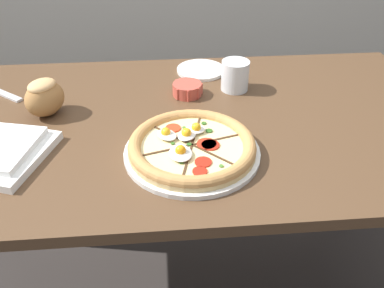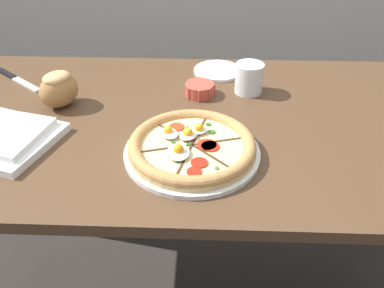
{
  "view_description": "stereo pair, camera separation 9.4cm",
  "coord_description": "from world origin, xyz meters",
  "px_view_note": "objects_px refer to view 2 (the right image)",
  "views": [
    {
      "loc": [
        -0.04,
        -0.93,
        1.35
      ],
      "look_at": [
        0.03,
        -0.16,
        0.8
      ],
      "focal_mm": 38.0,
      "sensor_mm": 36.0,
      "label": 1
    },
    {
      "loc": [
        0.06,
        -0.93,
        1.35
      ],
      "look_at": [
        0.03,
        -0.16,
        0.8
      ],
      "focal_mm": 38.0,
      "sensor_mm": 36.0,
      "label": 2
    }
  ],
  "objects_px": {
    "napkin_folded": "(1,136)",
    "side_saucer": "(218,71)",
    "dining_table": "(184,149)",
    "bread_piece_near": "(59,89)",
    "knife_main": "(17,79)",
    "pizza": "(192,147)",
    "ramekin_bowl": "(199,89)",
    "water_glass": "(249,80)"
  },
  "relations": [
    {
      "from": "water_glass",
      "to": "side_saucer",
      "type": "relative_size",
      "value": 0.57
    },
    {
      "from": "napkin_folded",
      "to": "side_saucer",
      "type": "distance_m",
      "value": 0.68
    },
    {
      "from": "ramekin_bowl",
      "to": "side_saucer",
      "type": "bearing_deg",
      "value": 70.2
    },
    {
      "from": "pizza",
      "to": "knife_main",
      "type": "relative_size",
      "value": 1.69
    },
    {
      "from": "side_saucer",
      "to": "napkin_folded",
      "type": "bearing_deg",
      "value": -142.06
    },
    {
      "from": "ramekin_bowl",
      "to": "knife_main",
      "type": "bearing_deg",
      "value": 172.96
    },
    {
      "from": "dining_table",
      "to": "napkin_folded",
      "type": "distance_m",
      "value": 0.48
    },
    {
      "from": "side_saucer",
      "to": "knife_main",
      "type": "bearing_deg",
      "value": -172.29
    },
    {
      "from": "pizza",
      "to": "water_glass",
      "type": "distance_m",
      "value": 0.36
    },
    {
      "from": "ramekin_bowl",
      "to": "water_glass",
      "type": "relative_size",
      "value": 1.03
    },
    {
      "from": "dining_table",
      "to": "side_saucer",
      "type": "distance_m",
      "value": 0.33
    },
    {
      "from": "water_glass",
      "to": "side_saucer",
      "type": "bearing_deg",
      "value": 123.89
    },
    {
      "from": "ramekin_bowl",
      "to": "bread_piece_near",
      "type": "relative_size",
      "value": 0.65
    },
    {
      "from": "dining_table",
      "to": "side_saucer",
      "type": "height_order",
      "value": "side_saucer"
    },
    {
      "from": "ramekin_bowl",
      "to": "bread_piece_near",
      "type": "bearing_deg",
      "value": -168.62
    },
    {
      "from": "napkin_folded",
      "to": "bread_piece_near",
      "type": "height_order",
      "value": "bread_piece_near"
    },
    {
      "from": "knife_main",
      "to": "pizza",
      "type": "bearing_deg",
      "value": 5.27
    },
    {
      "from": "dining_table",
      "to": "bread_piece_near",
      "type": "xyz_separation_m",
      "value": [
        -0.35,
        0.06,
        0.16
      ]
    },
    {
      "from": "pizza",
      "to": "ramekin_bowl",
      "type": "distance_m",
      "value": 0.3
    },
    {
      "from": "dining_table",
      "to": "ramekin_bowl",
      "type": "bearing_deg",
      "value": 73.67
    },
    {
      "from": "ramekin_bowl",
      "to": "napkin_folded",
      "type": "distance_m",
      "value": 0.55
    },
    {
      "from": "pizza",
      "to": "napkin_folded",
      "type": "height_order",
      "value": "pizza"
    },
    {
      "from": "bread_piece_near",
      "to": "knife_main",
      "type": "height_order",
      "value": "bread_piece_near"
    },
    {
      "from": "ramekin_bowl",
      "to": "side_saucer",
      "type": "distance_m",
      "value": 0.17
    },
    {
      "from": "pizza",
      "to": "bread_piece_near",
      "type": "relative_size",
      "value": 2.29
    },
    {
      "from": "pizza",
      "to": "water_glass",
      "type": "xyz_separation_m",
      "value": [
        0.16,
        0.32,
        0.02
      ]
    },
    {
      "from": "napkin_folded",
      "to": "bread_piece_near",
      "type": "relative_size",
      "value": 2.22
    },
    {
      "from": "dining_table",
      "to": "bread_piece_near",
      "type": "height_order",
      "value": "bread_piece_near"
    },
    {
      "from": "ramekin_bowl",
      "to": "dining_table",
      "type": "bearing_deg",
      "value": -106.33
    },
    {
      "from": "bread_piece_near",
      "to": "side_saucer",
      "type": "distance_m",
      "value": 0.51
    },
    {
      "from": "ramekin_bowl",
      "to": "napkin_folded",
      "type": "bearing_deg",
      "value": -151.38
    },
    {
      "from": "pizza",
      "to": "side_saucer",
      "type": "distance_m",
      "value": 0.46
    },
    {
      "from": "dining_table",
      "to": "side_saucer",
      "type": "bearing_deg",
      "value": 71.79
    },
    {
      "from": "knife_main",
      "to": "ramekin_bowl",
      "type": "bearing_deg",
      "value": 31.26
    },
    {
      "from": "dining_table",
      "to": "side_saucer",
      "type": "xyz_separation_m",
      "value": [
        0.1,
        0.29,
        0.11
      ]
    },
    {
      "from": "knife_main",
      "to": "water_glass",
      "type": "xyz_separation_m",
      "value": [
        0.72,
        -0.05,
        0.04
      ]
    },
    {
      "from": "knife_main",
      "to": "napkin_folded",
      "type": "bearing_deg",
      "value": -36.07
    },
    {
      "from": "pizza",
      "to": "napkin_folded",
      "type": "bearing_deg",
      "value": 176.01
    },
    {
      "from": "water_glass",
      "to": "knife_main",
      "type": "bearing_deg",
      "value": 176.31
    },
    {
      "from": "bread_piece_near",
      "to": "side_saucer",
      "type": "relative_size",
      "value": 0.9
    },
    {
      "from": "ramekin_bowl",
      "to": "napkin_folded",
      "type": "xyz_separation_m",
      "value": [
        -0.48,
        -0.26,
        -0.0
      ]
    },
    {
      "from": "dining_table",
      "to": "water_glass",
      "type": "height_order",
      "value": "water_glass"
    }
  ]
}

